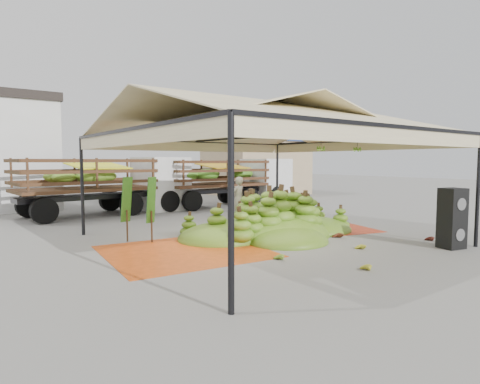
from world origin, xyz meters
TOP-DOWN VIEW (x-y plane):
  - ground at (0.00, 0.00)m, footprint 90.00×90.00m
  - canopy_tent at (0.00, 0.00)m, footprint 8.10×8.10m
  - building_tan at (10.00, 13.00)m, footprint 6.30×5.30m
  - tarp_left at (-2.57, 0.11)m, footprint 4.14×3.98m
  - tarp_right at (2.71, 1.03)m, footprint 4.55×4.68m
  - banana_heap at (0.81, 0.52)m, footprint 6.47×5.48m
  - hand_yellow_a at (-0.41, -3.70)m, footprint 0.50×0.45m
  - hand_yellow_b at (1.17, -2.41)m, footprint 0.46×0.40m
  - hand_red_a at (3.70, -2.86)m, footprint 0.47×0.42m
  - hand_red_b at (1.91, -1.06)m, footprint 0.55×0.50m
  - hand_green at (-1.29, -1.98)m, footprint 0.41×0.34m
  - hanging_bunches at (1.33, -1.56)m, footprint 1.74×0.24m
  - speaker_stack at (3.28, -3.70)m, footprint 0.67×0.62m
  - banana_leaves at (-3.00, 1.73)m, footprint 0.96×1.36m
  - vendor at (1.41, 3.27)m, footprint 0.70×0.54m
  - truck_left at (-1.52, 8.45)m, footprint 7.37×3.08m
  - truck_right at (4.70, 8.27)m, footprint 7.03×2.54m

SIDE VIEW (x-z plane):
  - ground at x=0.00m, z-range 0.00..0.00m
  - banana_leaves at x=-3.00m, z-range -1.85..1.85m
  - tarp_left at x=-2.57m, z-range 0.00..0.01m
  - tarp_right at x=2.71m, z-range 0.00..0.01m
  - hand_red_a at x=3.70m, z-range 0.00..0.18m
  - hand_yellow_b at x=1.17m, z-range 0.00..0.18m
  - hand_yellow_a at x=-0.41m, z-range 0.00..0.19m
  - hand_green at x=-1.29m, z-range 0.00..0.19m
  - hand_red_b at x=1.91m, z-range 0.00..0.21m
  - banana_heap at x=0.81m, z-range 0.00..1.30m
  - speaker_stack at x=3.28m, z-range 0.00..1.59m
  - vendor at x=1.41m, z-range 0.00..1.71m
  - truck_right at x=4.70m, z-range 0.28..2.68m
  - truck_left at x=-1.52m, z-range 0.29..2.75m
  - building_tan at x=10.00m, z-range 0.02..4.12m
  - hanging_bunches at x=1.33m, z-range 2.52..2.72m
  - canopy_tent at x=0.00m, z-range 1.30..5.30m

